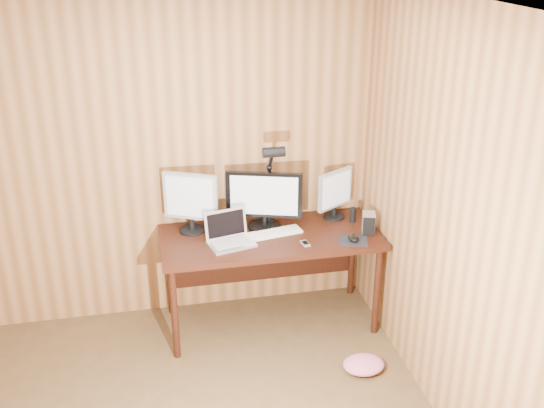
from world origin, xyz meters
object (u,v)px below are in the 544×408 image
object	(u,v)px
monitor_left	(191,201)
desk_lamp	(272,173)
laptop	(229,235)
monitor_center	(264,199)
speaker	(353,215)
monitor_right	(335,193)
desk	(269,246)
phone	(305,243)
keyboard	(273,233)
mouse	(353,238)
hard_drive	(369,223)

from	to	relation	value
monitor_left	desk_lamp	world-z (taller)	desk_lamp
laptop	desk_lamp	xyz separation A→B (m)	(0.35, 0.19, 0.37)
monitor_center	speaker	world-z (taller)	monitor_center
monitor_right	desk	bearing A→B (deg)	162.64
phone	desk_lamp	xyz separation A→B (m)	(-0.17, 0.33, 0.42)
laptop	monitor_right	bearing A→B (deg)	2.99
monitor_center	laptop	xyz separation A→B (m)	(-0.29, -0.19, -0.17)
keyboard	monitor_right	bearing A→B (deg)	8.96
laptop	mouse	distance (m)	0.89
laptop	desk	bearing A→B (deg)	8.31
desk	mouse	bearing A→B (deg)	-26.88
speaker	monitor_right	bearing A→B (deg)	140.38
mouse	speaker	world-z (taller)	speaker
monitor_right	speaker	world-z (taller)	monitor_right
monitor_left	mouse	world-z (taller)	monitor_left
desk	monitor_right	bearing A→B (deg)	13.30
desk	monitor_left	size ratio (longest dim) A/B	3.52
hard_drive	desk_lamp	distance (m)	0.80
monitor_center	phone	size ratio (longest dim) A/B	5.50
laptop	monitor_center	bearing A→B (deg)	19.49
monitor_left	hard_drive	xyz separation A→B (m)	(1.27, -0.28, -0.17)
monitor_right	phone	distance (m)	0.55
monitor_right	phone	bearing A→B (deg)	-160.87
monitor_left	monitor_right	bearing A→B (deg)	26.27
monitor_left	phone	bearing A→B (deg)	-0.58
monitor_right	keyboard	world-z (taller)	monitor_right
monitor_left	mouse	xyz separation A→B (m)	(1.12, -0.40, -0.22)
monitor_center	monitor_right	world-z (taller)	monitor_center
speaker	laptop	bearing A→B (deg)	-170.87
mouse	monitor_center	bearing A→B (deg)	153.03
monitor_center	monitor_right	distance (m)	0.57
monitor_right	keyboard	distance (m)	0.59
monitor_left	speaker	world-z (taller)	monitor_left
monitor_right	mouse	bearing A→B (deg)	-118.05
mouse	speaker	bearing A→B (deg)	76.71
speaker	desk	bearing A→B (deg)	-177.32
monitor_center	desk	bearing A→B (deg)	-55.86
monitor_right	laptop	world-z (taller)	monitor_right
desk	monitor_center	xyz separation A→B (m)	(-0.02, 0.07, 0.35)
monitor_right	mouse	xyz separation A→B (m)	(0.02, -0.41, -0.18)
monitor_left	phone	xyz separation A→B (m)	(0.77, -0.37, -0.24)
keyboard	mouse	bearing A→B (deg)	-33.43
monitor_left	keyboard	xyz separation A→B (m)	(0.58, -0.17, -0.23)
desk	desk_lamp	world-z (taller)	desk_lamp
monitor_right	mouse	world-z (taller)	monitor_right
desk_lamp	monitor_center	bearing A→B (deg)	-172.87
laptop	desk_lamp	size ratio (longest dim) A/B	0.52
monitor_center	desk_lamp	xyz separation A→B (m)	(0.06, 0.00, 0.20)
mouse	hard_drive	bearing A→B (deg)	41.60
mouse	phone	size ratio (longest dim) A/B	1.15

